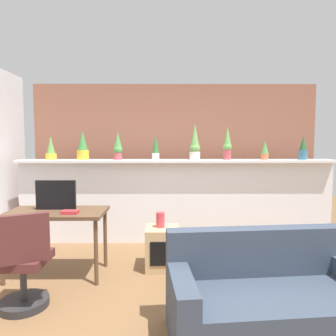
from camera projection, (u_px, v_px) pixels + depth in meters
The scene contains 19 objects.
ground_plane at pixel (183, 312), 2.77m from camera, with size 12.00×12.00×0.00m, color brown.
divider_wall at pixel (176, 202), 4.71m from camera, with size 4.72×0.16×1.23m, color silver.
plant_shelf at pixel (176, 161), 4.62m from camera, with size 4.72×0.33×0.04m, color silver.
brick_wall_behind at pixel (175, 159), 5.26m from camera, with size 4.72×0.10×2.50m, color #935B47.
potted_plant_0 at pixel (51, 149), 4.61m from camera, with size 0.16×0.16×0.35m.
potted_plant_1 at pixel (83, 146), 4.62m from camera, with size 0.18×0.18×0.43m.
potted_plant_2 at pixel (118, 147), 4.58m from camera, with size 0.14×0.14×0.41m.
potted_plant_3 at pixel (156, 147), 4.62m from camera, with size 0.11×0.11×0.38m.
potted_plant_4 at pixel (195, 144), 4.59m from camera, with size 0.16×0.16×0.54m.
potted_plant_5 at pixel (227, 144), 4.59m from camera, with size 0.14×0.14×0.50m.
potted_plant_6 at pixel (265, 150), 4.60m from camera, with size 0.11×0.11×0.28m.
potted_plant_7 at pixel (303, 149), 4.60m from camera, with size 0.13×0.13×0.35m.
desk at pixel (56, 218), 3.49m from camera, with size 1.10×0.60×0.75m.
tv_monitor at pixel (56, 195), 3.55m from camera, with size 0.46×0.04×0.34m, color black.
office_chair at pixel (23, 268), 2.77m from camera, with size 0.52×0.52×0.91m.
side_cube_shelf at pixel (162, 248), 3.71m from camera, with size 0.40×0.41×0.50m.
vase_on_shelf at pixel (160, 220), 3.72m from camera, with size 0.10×0.10×0.18m, color #CC3D47.
book_on_desk at pixel (70, 212), 3.34m from camera, with size 0.17×0.11×0.04m, color #B22D33.
couch at pixel (269, 302), 2.39m from camera, with size 1.62×0.90×0.80m.
Camera 1 is at (-0.15, -2.65, 1.51)m, focal length 32.88 mm.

